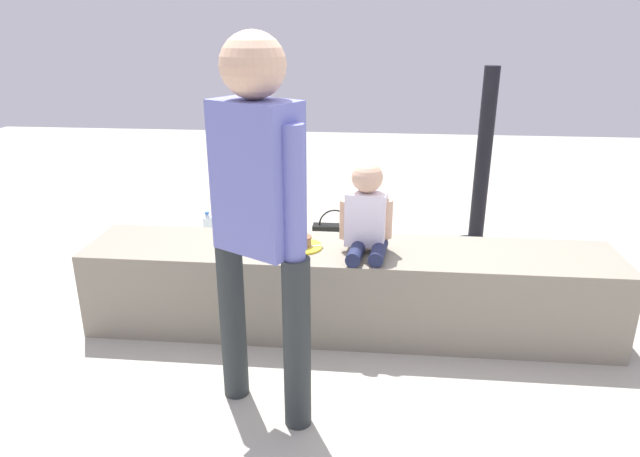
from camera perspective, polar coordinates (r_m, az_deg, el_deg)
The scene contains 12 objects.
ground_plane at distance 3.24m, azimuth 2.76°, elevation -9.94°, with size 12.00×12.00×0.00m, color #A7A396.
concrete_ledge at distance 3.12m, azimuth 2.83°, elevation -6.14°, with size 2.86×0.51×0.48m, color gray.
child_seated at distance 2.92m, azimuth 4.75°, elevation 1.51°, with size 0.28×0.33×0.48m.
adult_standing at distance 2.21m, azimuth -6.29°, elevation 2.72°, with size 0.43×0.33×1.60m.
cake_plate at distance 3.03m, azimuth -1.81°, elevation -1.58°, with size 0.22×0.22×0.07m.
gift_bag at distance 3.97m, azimuth 4.46°, elevation -1.54°, with size 0.19×0.11×0.35m.
railing_post at distance 4.29m, azimuth 16.05°, elevation 4.61°, with size 0.36×0.36×1.35m.
water_bottle_near_gift at distance 4.57m, azimuth -11.34°, elevation 0.27°, with size 0.07×0.07×0.21m.
party_cup_red at distance 4.03m, azimuth 18.00°, elevation -3.70°, with size 0.08×0.08×0.12m, color red.
cake_box_white at distance 3.87m, azimuth 11.46°, elevation -3.86°, with size 0.30×0.31×0.14m, color white.
handbag_black_leather at distance 4.27m, azimuth 1.54°, elevation -0.70°, with size 0.34×0.11×0.31m.
handbag_brown_canvas at distance 3.65m, azimuth -7.53°, elevation -4.29°, with size 0.30×0.13×0.34m.
Camera 1 is at (0.12, -2.80, 1.62)m, focal length 31.48 mm.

